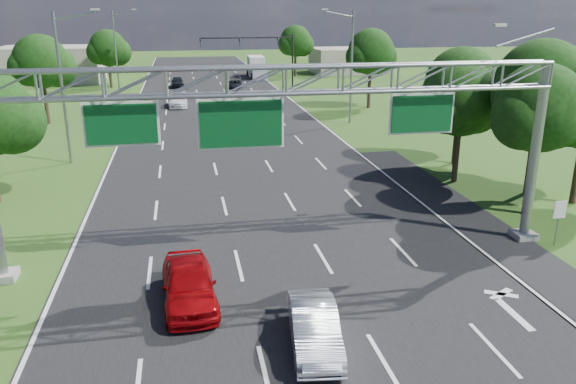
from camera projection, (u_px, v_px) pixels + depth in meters
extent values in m
plane|color=#2D5118|center=(237.00, 155.00, 40.82)|extent=(220.00, 220.00, 0.00)
cube|color=black|center=(237.00, 155.00, 40.82)|extent=(18.00, 180.00, 0.02)
cube|color=black|center=(476.00, 224.00, 27.68)|extent=(3.00, 30.00, 0.02)
cube|color=gray|center=(524.00, 235.00, 25.99)|extent=(1.00, 1.00, 0.30)
cylinder|color=gray|center=(535.00, 154.00, 24.80)|extent=(0.44, 0.44, 8.00)
cube|color=gray|center=(4.00, 276.00, 22.02)|extent=(1.00, 1.00, 0.30)
cylinder|color=gray|center=(525.00, 38.00, 23.03)|extent=(2.54, 0.12, 0.79)
cube|color=beige|center=(500.00, 25.00, 22.67)|extent=(0.50, 0.22, 0.12)
cube|color=white|center=(122.00, 124.00, 21.07)|extent=(2.80, 0.05, 1.70)
cube|color=#08461D|center=(121.00, 124.00, 21.02)|extent=(2.62, 0.05, 1.52)
cube|color=white|center=(241.00, 124.00, 21.91)|extent=(3.40, 0.05, 2.00)
cube|color=#08461D|center=(241.00, 124.00, 21.86)|extent=(3.22, 0.05, 1.82)
cube|color=white|center=(422.00, 114.00, 23.19)|extent=(2.80, 0.05, 1.70)
cube|color=#08461D|center=(422.00, 114.00, 23.13)|extent=(2.62, 0.05, 1.52)
cylinder|color=gray|center=(557.00, 224.00, 24.95)|extent=(0.06, 0.06, 2.00)
cube|color=white|center=(560.00, 210.00, 24.71)|extent=(0.60, 0.04, 0.80)
cylinder|color=black|center=(293.00, 61.00, 74.37)|extent=(0.24, 0.24, 7.00)
cylinder|color=black|center=(247.00, 38.00, 72.35)|extent=(12.00, 0.18, 0.18)
imported|color=black|center=(200.00, 43.00, 71.46)|extent=(0.18, 0.22, 1.10)
imported|color=black|center=(239.00, 42.00, 72.34)|extent=(0.18, 0.22, 1.10)
imported|color=black|center=(278.00, 42.00, 73.23)|extent=(0.18, 0.22, 1.10)
cylinder|color=gray|center=(62.00, 90.00, 37.24)|extent=(0.20, 0.20, 10.00)
cylinder|color=gray|center=(74.00, 16.00, 36.01)|extent=(2.78, 0.12, 0.60)
cube|color=beige|center=(95.00, 9.00, 36.12)|extent=(0.55, 0.22, 0.12)
cylinder|color=gray|center=(116.00, 52.00, 69.94)|extent=(0.20, 0.20, 10.00)
cylinder|color=gray|center=(123.00, 13.00, 68.71)|extent=(2.78, 0.12, 0.60)
cube|color=beige|center=(134.00, 9.00, 68.81)|extent=(0.55, 0.22, 0.12)
cylinder|color=gray|center=(351.00, 69.00, 50.64)|extent=(0.20, 0.20, 10.00)
cylinder|color=gray|center=(339.00, 14.00, 48.95)|extent=(2.78, 0.12, 0.60)
cube|color=beige|center=(325.00, 9.00, 48.60)|extent=(0.55, 0.22, 0.12)
cylinder|color=#2D2116|center=(530.00, 179.00, 28.61)|extent=(0.36, 0.36, 3.74)
sphere|color=black|center=(539.00, 108.00, 27.49)|extent=(4.40, 4.40, 4.40)
sphere|color=black|center=(553.00, 117.00, 28.22)|extent=(3.30, 3.30, 3.30)
sphere|color=black|center=(523.00, 119.00, 27.17)|extent=(3.08, 3.08, 3.08)
cylinder|color=#2D2116|center=(531.00, 158.00, 31.70)|extent=(0.36, 0.36, 4.18)
sphere|color=black|center=(541.00, 85.00, 30.43)|extent=(5.00, 5.00, 5.00)
sphere|color=black|center=(555.00, 95.00, 31.22)|extent=(3.75, 3.75, 3.75)
sphere|color=black|center=(524.00, 96.00, 30.11)|extent=(3.50, 3.50, 3.50)
cylinder|color=#2D2116|center=(456.00, 155.00, 34.11)|extent=(0.36, 0.36, 3.30)
sphere|color=black|center=(462.00, 99.00, 33.05)|extent=(4.40, 4.40, 4.40)
sphere|color=black|center=(474.00, 107.00, 33.79)|extent=(3.30, 3.30, 3.30)
sphere|color=black|center=(448.00, 108.00, 32.73)|extent=(3.08, 3.08, 3.08)
sphere|color=black|center=(573.00, 116.00, 28.76)|extent=(3.22, 3.22, 3.22)
cylinder|color=#2D2116|center=(456.00, 138.00, 38.16)|extent=(0.36, 0.36, 3.52)
sphere|color=black|center=(461.00, 83.00, 37.02)|extent=(4.80, 4.80, 4.80)
sphere|color=black|center=(474.00, 91.00, 37.79)|extent=(3.60, 3.60, 3.60)
sphere|color=black|center=(448.00, 92.00, 36.70)|extent=(3.36, 3.36, 3.36)
sphere|color=black|center=(11.00, 121.00, 30.10)|extent=(3.60, 3.60, 3.60)
cylinder|color=#2D2116|center=(46.00, 103.00, 51.43)|extent=(0.36, 0.36, 3.74)
sphere|color=black|center=(40.00, 61.00, 50.26)|extent=(4.80, 4.80, 4.80)
sphere|color=black|center=(56.00, 67.00, 51.03)|extent=(3.60, 3.60, 3.60)
sphere|color=black|center=(28.00, 67.00, 49.94)|extent=(3.36, 3.36, 3.36)
cylinder|color=#2D2116|center=(110.00, 75.00, 75.38)|extent=(0.36, 0.36, 3.30)
sphere|color=black|center=(108.00, 48.00, 74.27)|extent=(4.80, 4.80, 4.80)
sphere|color=black|center=(118.00, 52.00, 75.05)|extent=(3.60, 3.60, 3.60)
sphere|color=black|center=(99.00, 52.00, 73.95)|extent=(3.36, 3.36, 3.36)
cylinder|color=#2D2116|center=(369.00, 89.00, 59.84)|extent=(0.36, 0.36, 3.96)
sphere|color=black|center=(371.00, 52.00, 58.63)|extent=(4.80, 4.80, 4.80)
sphere|color=black|center=(380.00, 57.00, 59.40)|extent=(3.60, 3.60, 3.60)
sphere|color=black|center=(362.00, 57.00, 58.31)|extent=(3.36, 3.36, 3.36)
cylinder|color=#2D2116|center=(295.00, 65.00, 87.58)|extent=(0.36, 0.36, 3.52)
sphere|color=black|center=(295.00, 41.00, 86.44)|extent=(4.80, 4.80, 4.80)
sphere|color=black|center=(302.00, 45.00, 87.21)|extent=(3.60, 3.60, 3.60)
sphere|color=black|center=(289.00, 44.00, 86.12)|extent=(3.36, 3.36, 3.36)
cube|color=gray|center=(51.00, 64.00, 81.00)|extent=(14.00, 10.00, 5.00)
cube|color=gray|center=(350.00, 60.00, 93.01)|extent=(12.00, 9.00, 4.00)
imported|color=#A2070B|center=(189.00, 283.00, 20.02)|extent=(2.08, 4.70, 1.57)
imported|color=silver|center=(314.00, 328.00, 17.46)|extent=(1.89, 4.24, 1.35)
imported|color=white|center=(178.00, 100.00, 60.80)|extent=(2.01, 4.88, 1.41)
imported|color=black|center=(235.00, 84.00, 74.64)|extent=(2.29, 4.23, 1.13)
imported|color=black|center=(178.00, 82.00, 76.03)|extent=(1.76, 4.17, 1.41)
imported|color=white|center=(262.00, 108.00, 56.29)|extent=(1.95, 4.24, 1.35)
cube|color=silver|center=(256.00, 66.00, 87.82)|extent=(2.71, 6.06, 2.97)
cube|color=silver|center=(260.00, 72.00, 84.11)|extent=(2.40, 2.30, 2.18)
cylinder|color=black|center=(253.00, 76.00, 84.28)|extent=(0.35, 0.99, 0.99)
cylinder|color=black|center=(267.00, 76.00, 84.67)|extent=(0.35, 0.99, 0.99)
cylinder|color=black|center=(248.00, 72.00, 89.83)|extent=(0.35, 0.99, 0.99)
cylinder|color=black|center=(261.00, 72.00, 90.21)|extent=(0.35, 0.99, 0.99)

